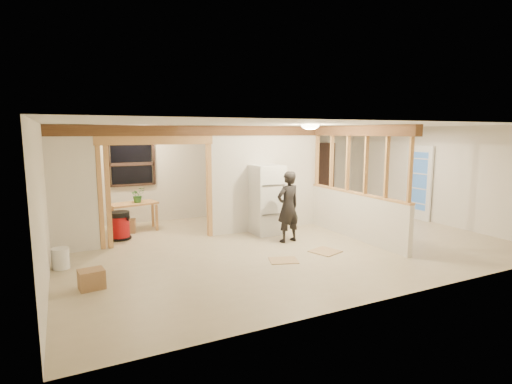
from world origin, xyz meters
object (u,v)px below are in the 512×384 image
work_table (134,217)px  shop_vac (120,225)px  woman (288,207)px  bookshelf (318,176)px  refrigerator (267,200)px

work_table → shop_vac: (-0.41, -0.67, -0.03)m
woman → bookshelf: bookshelf is taller
woman → bookshelf: 4.18m
refrigerator → work_table: 3.23m
woman → work_table: woman is taller
refrigerator → woman: bearing=-85.2°
refrigerator → bookshelf: size_ratio=0.79×
refrigerator → shop_vac: refrigerator is taller
refrigerator → shop_vac: bearing=163.1°
woman → refrigerator: bearing=-94.2°
refrigerator → work_table: size_ratio=1.48×
shop_vac → woman: bearing=-29.1°
refrigerator → bookshelf: bookshelf is taller
woman → work_table: bearing=-50.2°
woman → bookshelf: size_ratio=0.76×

